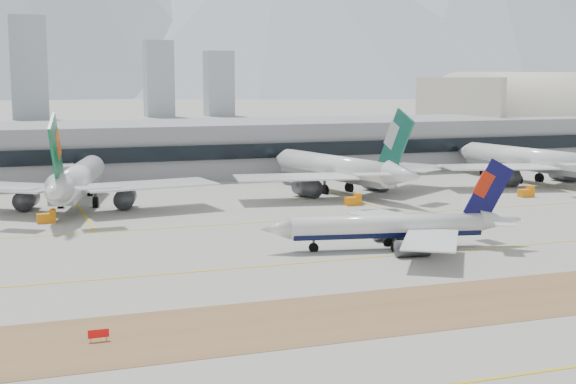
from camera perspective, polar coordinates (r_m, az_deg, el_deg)
name	(u,v)px	position (r m, az deg, el deg)	size (l,w,h in m)	color
ground	(299,256)	(126.38, 0.77, -4.55)	(3000.00, 3000.00, 0.00)	#A29F98
apron_markings	(497,373)	(80.01, 14.62, -12.36)	(360.00, 122.22, 0.06)	brown
taxiing_airliner	(396,227)	(132.03, 7.71, -2.50)	(43.81, 37.64, 14.79)	white
widebody_eva	(76,181)	(177.19, -14.81, 0.73)	(59.42, 59.25, 21.82)	white
widebody_cathay	(340,170)	(194.12, 3.69, 1.58)	(59.13, 58.79, 21.57)	white
widebody_china_air	(532,161)	(222.94, 16.99, 2.11)	(61.16, 60.35, 22.00)	white
terminal	(162,149)	(235.30, -8.98, 3.07)	(280.00, 43.10, 15.00)	gray
hangar	(558,152)	(320.22, 18.64, 2.72)	(91.00, 60.00, 60.00)	beige
hold_sign_left	(98,334)	(88.22, -13.33, -9.79)	(2.20, 0.15, 1.35)	red
gse_c	(353,200)	(176.86, 4.68, -0.60)	(3.55, 2.00, 2.60)	orange
gse_b	(47,217)	(161.61, -16.76, -1.74)	(3.55, 2.00, 2.60)	orange
gse_extra	(527,192)	(196.74, 16.61, -0.03)	(3.55, 2.00, 2.60)	orange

